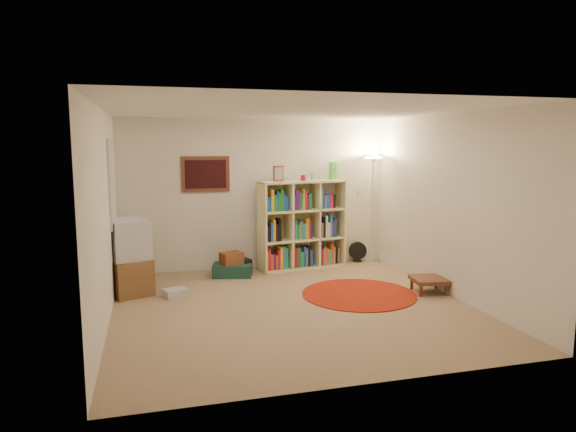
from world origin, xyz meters
name	(u,v)px	position (x,y,z in m)	size (l,w,h in m)	color
room	(287,210)	(-0.05, 0.05, 1.26)	(4.54, 4.54, 2.54)	#9C7D5B
bookshelf	(301,226)	(0.70, 2.01, 0.72)	(1.53, 0.64, 1.78)	#FFF4AA
floor_lamp	(373,173)	(1.98, 1.98, 1.59)	(0.41, 0.41, 1.91)	white
floor_fan	(358,252)	(1.80, 2.14, 0.18)	(0.32, 0.20, 0.36)	black
tv_stand	(129,258)	(-2.05, 1.20, 0.51)	(0.71, 0.84, 1.05)	brown
dvd_box	(176,293)	(-1.44, 0.86, 0.05)	(0.37, 0.34, 0.10)	silver
suitcase	(232,270)	(-0.51, 1.75, 0.10)	(0.68, 0.52, 0.20)	#163D32
wicker_basket	(232,258)	(-0.52, 1.74, 0.29)	(0.39, 0.34, 0.19)	brown
duffel_bag	(238,267)	(-0.41, 1.82, 0.13)	(0.44, 0.41, 0.25)	black
paper_towel	(280,261)	(0.33, 1.99, 0.14)	(0.16, 0.16, 0.28)	white
red_rug	(359,294)	(1.04, 0.27, 0.01)	(1.59, 1.59, 0.01)	maroon
side_table	(429,280)	(2.04, 0.12, 0.18)	(0.53, 0.53, 0.21)	#52291C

